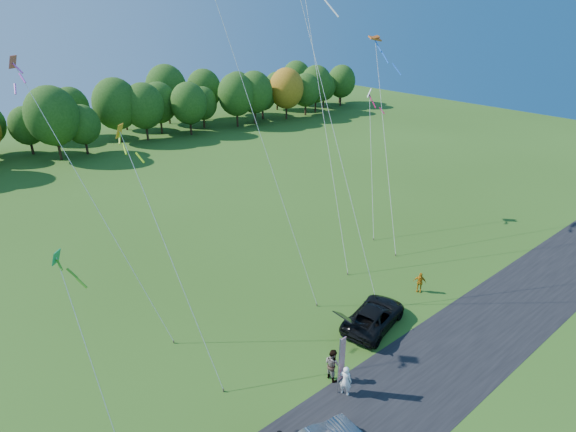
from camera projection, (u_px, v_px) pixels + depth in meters
ground at (351, 353)px, 27.17m from camera, size 160.00×160.00×0.00m
asphalt_strip at (404, 392)px, 24.35m from camera, size 90.00×6.00×0.01m
tree_line at (77, 152)px, 65.88m from camera, size 116.00×12.00×10.00m
black_suv at (374, 316)px, 29.26m from camera, size 5.83×3.73×1.50m
person_tailgate_a at (346, 380)px, 23.89m from camera, size 0.68×0.80×1.87m
person_tailgate_b at (332, 364)px, 24.95m from camera, size 0.80×0.99×1.95m
person_east at (420, 282)px, 32.82m from camera, size 0.83×0.98×1.58m
feather_flag at (341, 359)px, 23.54m from camera, size 0.49×0.08×3.65m
kite_delta_blue at (238, 68)px, 27.78m from camera, size 5.55×12.29×32.22m
kite_parafoil_orange at (318, 81)px, 34.89m from camera, size 6.04×12.94×28.25m
kite_delta_red at (328, 104)px, 29.98m from camera, size 2.37×11.06×23.50m
kite_parafoil_rainbow at (385, 144)px, 38.52m from camera, size 5.94×8.42×17.19m
kite_diamond_yellow at (172, 261)px, 23.80m from camera, size 1.67×7.66×13.90m
kite_diamond_green at (80, 327)px, 19.60m from camera, size 1.08×5.23×9.72m
kite_diamond_white at (371, 164)px, 40.91m from camera, size 4.53×5.76×12.76m
kite_diamond_pink at (99, 211)px, 25.99m from camera, size 4.52×7.94×17.04m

